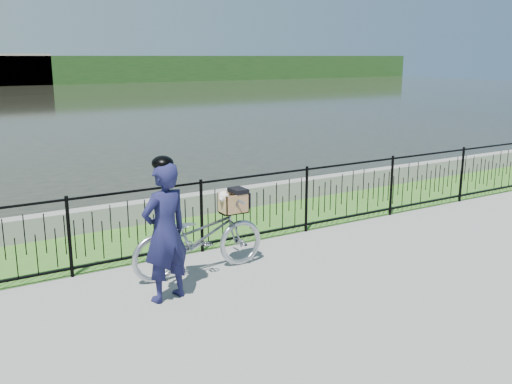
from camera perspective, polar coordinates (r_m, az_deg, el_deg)
ground at (r=8.20m, az=6.02°, el=-7.87°), size 120.00×120.00×0.00m
grass_strip at (r=10.26m, az=-2.85°, el=-3.38°), size 60.00×2.00×0.01m
quay_wall at (r=11.07m, az=-5.36°, el=-1.12°), size 60.00×0.30×0.40m
fence at (r=9.27m, az=0.09°, el=-1.53°), size 14.00×0.06×1.15m
far_building_right at (r=65.42m, az=-22.62°, el=11.24°), size 6.00×3.00×3.20m
bicycle_rig at (r=7.98m, az=-5.64°, el=-4.46°), size 1.97×0.69×1.16m
cyclist at (r=7.06m, az=-9.09°, el=-3.82°), size 0.72×0.55×1.82m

